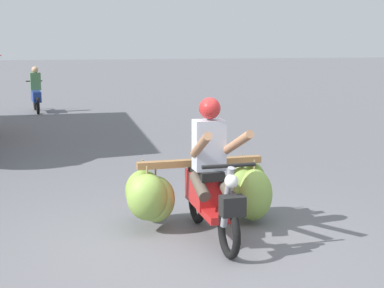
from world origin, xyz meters
TOP-DOWN VIEW (x-y plane):
  - ground_plane at (0.00, 0.00)m, footprint 120.00×120.00m
  - motorbike_main_loaded at (0.30, 0.80)m, footprint 1.82×1.84m
  - motorbike_distant_ahead_right at (-2.14, 12.52)m, footprint 0.50×1.62m

SIDE VIEW (x-z plane):
  - ground_plane at x=0.00m, z-range 0.00..0.00m
  - motorbike_main_loaded at x=0.30m, z-range -0.32..1.26m
  - motorbike_distant_ahead_right at x=-2.14m, z-range -0.13..1.27m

